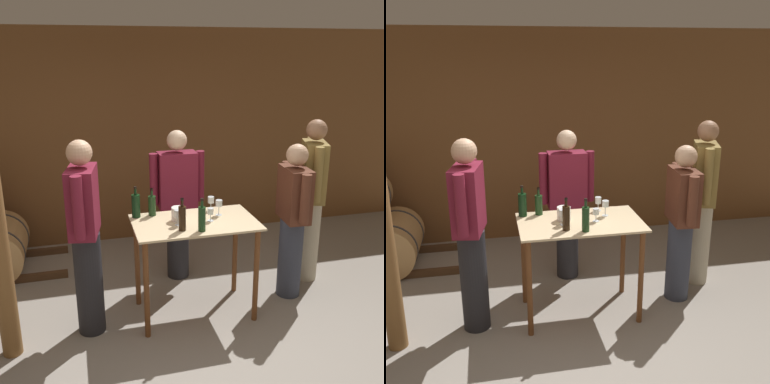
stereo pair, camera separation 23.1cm
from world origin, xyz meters
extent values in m
plane|color=gray|center=(0.00, 0.00, 0.00)|extent=(14.00, 14.00, 0.00)
cube|color=brown|center=(0.00, 2.62, 1.35)|extent=(8.40, 0.05, 2.70)
cylinder|color=tan|center=(-1.80, 1.99, 0.30)|extent=(0.60, 0.82, 0.60)
cylinder|color=#38383D|center=(-1.80, 1.74, 0.30)|extent=(0.62, 0.03, 0.62)
cylinder|color=#38383D|center=(-1.80, 2.23, 0.30)|extent=(0.62, 0.03, 0.62)
cube|color=beige|center=(0.12, 0.62, 0.93)|extent=(1.13, 0.68, 0.02)
cylinder|color=brown|center=(-0.38, 0.34, 0.46)|extent=(0.05, 0.05, 0.92)
cylinder|color=brown|center=(0.63, 0.34, 0.46)|extent=(0.05, 0.05, 0.92)
cylinder|color=brown|center=(-0.38, 0.90, 0.46)|extent=(0.05, 0.05, 0.92)
cylinder|color=brown|center=(0.63, 0.90, 0.46)|extent=(0.05, 0.05, 0.92)
cylinder|color=black|center=(-0.38, 0.87, 1.05)|extent=(0.08, 0.08, 0.22)
cylinder|color=black|center=(-0.38, 0.87, 1.19)|extent=(0.02, 0.02, 0.08)
cylinder|color=black|center=(-0.38, 0.87, 1.22)|extent=(0.03, 0.03, 0.02)
cylinder|color=#193819|center=(-0.22, 0.88, 1.03)|extent=(0.07, 0.07, 0.19)
cylinder|color=#193819|center=(-0.22, 0.88, 1.16)|extent=(0.02, 0.02, 0.08)
cylinder|color=black|center=(-0.22, 0.88, 1.19)|extent=(0.03, 0.03, 0.02)
cylinder|color=black|center=(-0.04, 0.44, 1.05)|extent=(0.07, 0.07, 0.22)
cylinder|color=black|center=(-0.04, 0.44, 1.19)|extent=(0.02, 0.02, 0.07)
cylinder|color=black|center=(-0.04, 0.44, 1.22)|extent=(0.03, 0.03, 0.02)
cylinder|color=#193819|center=(0.12, 0.39, 1.04)|extent=(0.07, 0.07, 0.22)
cylinder|color=#193819|center=(0.12, 0.39, 1.19)|extent=(0.02, 0.02, 0.08)
cylinder|color=black|center=(0.12, 0.39, 1.22)|extent=(0.03, 0.03, 0.02)
cylinder|color=silver|center=(-0.04, 0.57, 0.94)|extent=(0.06, 0.06, 0.00)
cylinder|color=silver|center=(-0.04, 0.57, 0.98)|extent=(0.01, 0.01, 0.08)
cylinder|color=silver|center=(-0.04, 0.57, 1.05)|extent=(0.07, 0.07, 0.06)
cylinder|color=silver|center=(0.26, 0.59, 0.94)|extent=(0.06, 0.06, 0.00)
cylinder|color=silver|center=(0.26, 0.59, 0.97)|extent=(0.01, 0.01, 0.06)
cylinder|color=silver|center=(0.26, 0.59, 1.03)|extent=(0.06, 0.06, 0.06)
cylinder|color=silver|center=(0.35, 0.87, 0.94)|extent=(0.06, 0.06, 0.00)
cylinder|color=silver|center=(0.35, 0.87, 0.98)|extent=(0.01, 0.01, 0.07)
cylinder|color=silver|center=(0.35, 0.87, 1.04)|extent=(0.06, 0.06, 0.06)
cylinder|color=silver|center=(0.38, 0.72, 0.94)|extent=(0.06, 0.06, 0.00)
cylinder|color=silver|center=(0.38, 0.72, 0.98)|extent=(0.01, 0.01, 0.09)
cylinder|color=silver|center=(0.38, 0.72, 1.06)|extent=(0.06, 0.06, 0.06)
cylinder|color=white|center=(-0.02, 0.68, 1.00)|extent=(0.12, 0.12, 0.13)
cylinder|color=#333847|center=(1.15, 0.69, 0.41)|extent=(0.24, 0.24, 0.83)
cube|color=#592D1E|center=(1.15, 0.69, 1.09)|extent=(0.25, 0.42, 0.53)
sphere|color=tan|center=(1.15, 0.69, 1.48)|extent=(0.21, 0.21, 0.21)
cylinder|color=#592D1E|center=(1.17, 0.94, 1.12)|extent=(0.09, 0.09, 0.47)
cylinder|color=#592D1E|center=(1.13, 0.44, 1.12)|extent=(0.09, 0.09, 0.47)
cylinder|color=#232328|center=(-0.85, 0.57, 0.47)|extent=(0.24, 0.24, 0.94)
cube|color=maroon|center=(-0.85, 0.57, 1.23)|extent=(0.29, 0.43, 0.57)
sphere|color=tan|center=(-0.85, 0.57, 1.64)|extent=(0.21, 0.21, 0.21)
cylinder|color=maroon|center=(-0.89, 0.32, 1.26)|extent=(0.09, 0.09, 0.52)
cylinder|color=maroon|center=(-0.81, 0.81, 1.26)|extent=(0.09, 0.09, 0.52)
cylinder|color=#232328|center=(0.14, 1.38, 0.40)|extent=(0.24, 0.24, 0.81)
cube|color=maroon|center=(0.14, 1.38, 1.11)|extent=(0.40, 0.22, 0.61)
sphere|color=beige|center=(0.14, 1.38, 1.54)|extent=(0.21, 0.21, 0.21)
cylinder|color=maroon|center=(0.39, 1.38, 1.14)|extent=(0.09, 0.09, 0.55)
cylinder|color=maroon|center=(-0.11, 1.38, 1.14)|extent=(0.09, 0.09, 0.55)
cylinder|color=#B7AD93|center=(1.49, 0.97, 0.46)|extent=(0.24, 0.24, 0.91)
cube|color=olive|center=(1.49, 0.97, 1.22)|extent=(0.34, 0.45, 0.62)
sphere|color=#9E7051|center=(1.49, 0.97, 1.66)|extent=(0.21, 0.21, 0.21)
cylinder|color=olive|center=(1.58, 1.20, 1.25)|extent=(0.09, 0.09, 0.56)
cylinder|color=olive|center=(1.41, 0.73, 1.25)|extent=(0.09, 0.09, 0.56)
camera|label=1|loc=(-0.88, -3.06, 2.42)|focal=42.00mm
camera|label=2|loc=(-0.66, -3.11, 2.42)|focal=42.00mm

